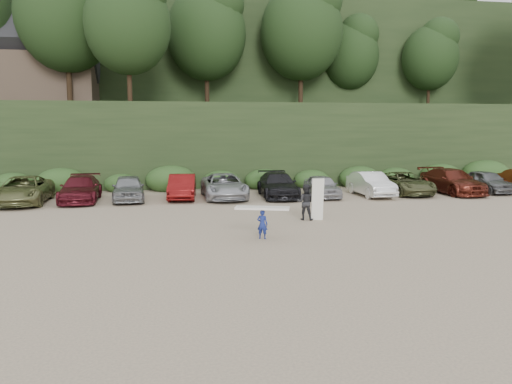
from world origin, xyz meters
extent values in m
plane|color=tan|center=(0.00, 0.00, 0.00)|extent=(120.00, 120.00, 0.00)
cube|color=black|center=(0.00, 22.00, 3.00)|extent=(80.00, 14.00, 6.00)
cube|color=black|center=(0.00, 40.00, 8.00)|extent=(90.00, 30.00, 16.00)
ellipsoid|color=black|center=(0.00, 22.00, 11.00)|extent=(66.00, 12.00, 10.00)
cube|color=#2B491E|center=(-0.55, 14.50, 0.60)|extent=(46.20, 2.00, 1.20)
cube|color=brown|center=(-12.00, 24.00, 8.00)|extent=(8.00, 6.00, 4.00)
imported|color=olive|center=(-10.24, 9.86, 0.77)|extent=(2.81, 5.65, 1.54)
imported|color=#58141E|center=(-7.22, 10.25, 0.74)|extent=(2.26, 5.16, 1.48)
imported|color=gray|center=(-4.52, 10.09, 0.75)|extent=(2.10, 4.55, 1.51)
imported|color=maroon|center=(-1.41, 10.40, 0.73)|extent=(1.82, 4.52, 1.46)
imported|color=#A5A6AB|center=(1.10, 10.19, 0.75)|extent=(2.63, 5.44, 1.49)
imported|color=black|center=(4.40, 10.17, 0.75)|extent=(2.29, 5.23, 1.50)
imported|color=#9E9EA2|center=(7.08, 9.72, 0.68)|extent=(1.64, 4.00, 1.36)
imported|color=white|center=(10.25, 9.75, 0.75)|extent=(1.72, 4.58, 1.49)
imported|color=#4F5330|center=(12.73, 10.25, 0.70)|extent=(2.58, 5.15, 1.40)
imported|color=#5B1F14|center=(15.90, 10.02, 0.79)|extent=(2.51, 5.58, 1.59)
imported|color=slate|center=(18.47, 10.17, 0.73)|extent=(1.86, 4.33, 1.46)
imported|color=navy|center=(1.46, -0.99, 0.57)|extent=(0.49, 0.42, 1.14)
cube|color=white|center=(1.46, -0.99, 1.21)|extent=(2.16, 1.14, 0.08)
imported|color=black|center=(4.12, 2.57, 0.83)|extent=(0.99, 0.90, 1.66)
cube|color=silver|center=(4.63, 2.34, 0.98)|extent=(0.57, 0.32, 1.96)
camera|label=1|loc=(-1.84, -19.59, 4.31)|focal=35.00mm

